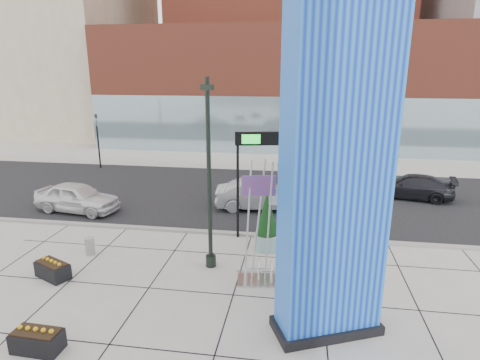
# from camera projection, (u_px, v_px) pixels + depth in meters

# --- Properties ---
(ground) EXTENTS (160.00, 160.00, 0.00)m
(ground) POSITION_uv_depth(u_px,v_px,m) (211.00, 278.00, 14.68)
(ground) COLOR #9E9991
(ground) RESTS_ON ground
(street_asphalt) EXTENTS (80.00, 12.00, 0.02)m
(street_asphalt) POSITION_uv_depth(u_px,v_px,m) (247.00, 195.00, 24.19)
(street_asphalt) COLOR black
(street_asphalt) RESTS_ON ground
(curb_edge) EXTENTS (80.00, 0.30, 0.12)m
(curb_edge) POSITION_uv_depth(u_px,v_px,m) (230.00, 233.00, 18.47)
(curb_edge) COLOR gray
(curb_edge) RESTS_ON ground
(tower_podium) EXTENTS (34.00, 10.00, 11.00)m
(tower_podium) POSITION_uv_depth(u_px,v_px,m) (281.00, 88.00, 38.72)
(tower_podium) COLOR brown
(tower_podium) RESTS_ON ground
(tower_glass_front) EXTENTS (34.00, 0.60, 5.00)m
(tower_glass_front) POSITION_uv_depth(u_px,v_px,m) (277.00, 126.00, 34.97)
(tower_glass_front) COLOR #8CA5B2
(tower_glass_front) RESTS_ON ground
(blue_pylon) EXTENTS (3.34, 2.44, 10.17)m
(blue_pylon) POSITION_uv_depth(u_px,v_px,m) (336.00, 168.00, 10.46)
(blue_pylon) COLOR #0D34C8
(blue_pylon) RESTS_ON ground
(lamp_post) EXTENTS (0.49, 0.39, 7.14)m
(lamp_post) POSITION_uv_depth(u_px,v_px,m) (209.00, 194.00, 14.77)
(lamp_post) COLOR black
(lamp_post) RESTS_ON ground
(public_art_sculpture) EXTENTS (2.08, 1.23, 4.49)m
(public_art_sculpture) POSITION_uv_depth(u_px,v_px,m) (266.00, 251.00, 14.16)
(public_art_sculpture) COLOR silver
(public_art_sculpture) RESTS_ON ground
(concrete_bollard) EXTENTS (0.38, 0.38, 0.73)m
(concrete_bollard) POSITION_uv_depth(u_px,v_px,m) (90.00, 246.00, 16.45)
(concrete_bollard) COLOR gray
(concrete_bollard) RESTS_ON ground
(overhead_street_sign) EXTENTS (2.26, 0.62, 4.80)m
(overhead_street_sign) POSITION_uv_depth(u_px,v_px,m) (257.00, 148.00, 16.99)
(overhead_street_sign) COLOR black
(overhead_street_sign) RESTS_ON ground
(round_planter_east) EXTENTS (0.95, 0.95, 2.38)m
(round_planter_east) POSITION_uv_depth(u_px,v_px,m) (346.00, 221.00, 17.06)
(round_planter_east) COLOR #80ACAC
(round_planter_east) RESTS_ON ground
(round_planter_mid) EXTENTS (0.99, 0.99, 2.48)m
(round_planter_mid) POSITION_uv_depth(u_px,v_px,m) (301.00, 218.00, 17.32)
(round_planter_mid) COLOR #80ACAC
(round_planter_mid) RESTS_ON ground
(round_planter_west) EXTENTS (1.02, 1.02, 2.56)m
(round_planter_west) POSITION_uv_depth(u_px,v_px,m) (267.00, 223.00, 16.68)
(round_planter_west) COLOR #80ACAC
(round_planter_west) RESTS_ON ground
(box_planter_north) EXTENTS (1.49, 1.16, 0.73)m
(box_planter_north) POSITION_uv_depth(u_px,v_px,m) (53.00, 269.00, 14.63)
(box_planter_north) COLOR black
(box_planter_north) RESTS_ON ground
(box_planter_south) EXTENTS (1.35, 0.71, 0.73)m
(box_planter_south) POSITION_uv_depth(u_px,v_px,m) (37.00, 340.00, 10.86)
(box_planter_south) COLOR black
(box_planter_south) RESTS_ON ground
(car_white_west) EXTENTS (4.75, 2.46, 1.54)m
(car_white_west) POSITION_uv_depth(u_px,v_px,m) (77.00, 198.00, 21.26)
(car_white_west) COLOR white
(car_white_west) RESTS_ON ground
(car_silver_mid) EXTENTS (4.93, 2.23, 1.57)m
(car_silver_mid) POSITION_uv_depth(u_px,v_px,m) (260.00, 195.00, 21.62)
(car_silver_mid) COLOR #9A9DA1
(car_silver_mid) RESTS_ON ground
(car_dark_east) EXTENTS (5.06, 2.93, 1.38)m
(car_dark_east) POSITION_uv_depth(u_px,v_px,m) (411.00, 187.00, 23.48)
(car_dark_east) COLOR black
(car_dark_east) RESTS_ON ground
(traffic_signal) EXTENTS (0.15, 0.18, 4.10)m
(traffic_signal) POSITION_uv_depth(u_px,v_px,m) (98.00, 138.00, 30.06)
(traffic_signal) COLOR black
(traffic_signal) RESTS_ON ground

